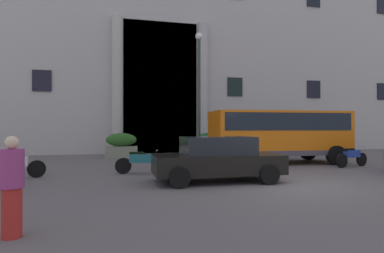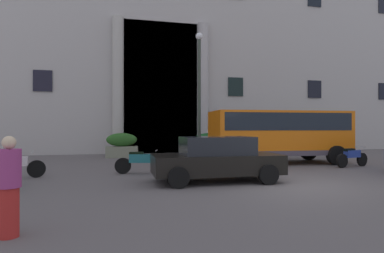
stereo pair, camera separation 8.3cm
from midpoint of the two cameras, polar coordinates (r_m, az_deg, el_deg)
name	(u,v)px [view 1 (the left image)]	position (r m, az deg, el deg)	size (l,w,h in m)	color
ground_plane	(292,187)	(10.32, 17.07, -10.20)	(80.00, 64.00, 0.12)	#575252
office_building_facade	(179,21)	(28.18, -2.44, 18.21)	(40.23, 9.62, 21.29)	#A9A6A2
orange_minibus	(278,132)	(16.22, 14.99, -0.94)	(6.66, 3.06, 2.52)	orange
bus_stop_sign	(336,130)	(20.52, 24.20, -0.61)	(0.44, 0.08, 2.56)	#9A9E14
hedge_planter_east	(207,145)	(20.03, 2.60, -3.25)	(1.88, 0.88, 1.39)	gray
hedge_planter_entrance_left	(328,142)	(23.66, 22.93, -2.49)	(2.13, 0.91, 1.63)	gray
hedge_planter_west	(267,144)	(22.00, 13.03, -3.14)	(2.05, 0.81, 1.26)	slate
hedge_planter_far_east	(121,146)	(19.07, -12.59, -3.36)	(1.82, 0.71, 1.42)	gray
parked_hatchback_near	(217,159)	(10.35, 4.27, -5.75)	(4.10, 1.97, 1.44)	black
motorcycle_far_end	(140,162)	(12.23, -9.36, -6.20)	(1.94, 0.68, 0.89)	black
motorcycle_near_kerb	(351,157)	(15.81, 26.33, -4.83)	(1.88, 0.66, 0.89)	black
scooter_by_planter	(11,165)	(12.51, -29.68, -6.02)	(2.08, 0.55, 0.89)	black
pedestrian_child_trailing	(12,187)	(5.88, -29.75, -9.28)	(0.36, 0.36, 1.60)	#B02421
lamppost_plaza_centre	(199,85)	(18.20, 1.11, 7.45)	(0.40, 0.40, 7.09)	#313C32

